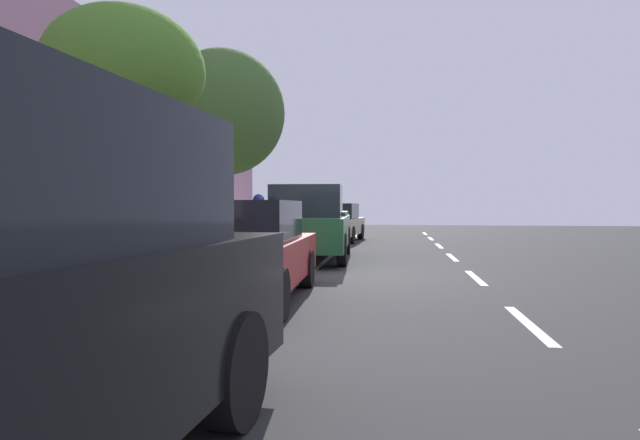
{
  "coord_description": "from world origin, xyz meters",
  "views": [
    {
      "loc": [
        -1.12,
        11.06,
        1.45
      ],
      "look_at": [
        0.54,
        -1.18,
        1.11
      ],
      "focal_mm": 30.05,
      "sensor_mm": 36.0,
      "label": 1
    }
  ],
  "objects_px": {
    "street_tree_mid_block": "(125,75)",
    "pedestrian_on_phone": "(44,229)",
    "parked_sedan_red_mid": "(242,251)",
    "parked_pickup_green_second": "(310,226)",
    "street_tree_near_cyclist": "(223,114)",
    "bicycle_at_curb": "(263,255)",
    "parked_sedan_tan_nearest": "(336,222)",
    "fire_hydrant": "(239,243)",
    "cyclist_with_backpack": "(258,224)"
  },
  "relations": [
    {
      "from": "fire_hydrant",
      "to": "parked_sedan_tan_nearest",
      "type": "bearing_deg",
      "value": -98.72
    },
    {
      "from": "bicycle_at_curb",
      "to": "street_tree_near_cyclist",
      "type": "bearing_deg",
      "value": -55.48
    },
    {
      "from": "street_tree_mid_block",
      "to": "pedestrian_on_phone",
      "type": "bearing_deg",
      "value": -10.48
    },
    {
      "from": "parked_pickup_green_second",
      "to": "cyclist_with_backpack",
      "type": "relative_size",
      "value": 3.19
    },
    {
      "from": "cyclist_with_backpack",
      "to": "street_tree_mid_block",
      "type": "height_order",
      "value": "street_tree_mid_block"
    },
    {
      "from": "parked_sedan_red_mid",
      "to": "cyclist_with_backpack",
      "type": "distance_m",
      "value": 3.72
    },
    {
      "from": "parked_sedan_red_mid",
      "to": "street_tree_mid_block",
      "type": "relative_size",
      "value": 0.98
    },
    {
      "from": "street_tree_near_cyclist",
      "to": "pedestrian_on_phone",
      "type": "xyz_separation_m",
      "value": [
        1.71,
        4.79,
        -2.78
      ]
    },
    {
      "from": "street_tree_mid_block",
      "to": "bicycle_at_curb",
      "type": "bearing_deg",
      "value": -120.8
    },
    {
      "from": "fire_hydrant",
      "to": "street_tree_mid_block",
      "type": "bearing_deg",
      "value": 79.66
    },
    {
      "from": "bicycle_at_curb",
      "to": "street_tree_near_cyclist",
      "type": "height_order",
      "value": "street_tree_near_cyclist"
    },
    {
      "from": "parked_pickup_green_second",
      "to": "fire_hydrant",
      "type": "height_order",
      "value": "parked_pickup_green_second"
    },
    {
      "from": "parked_pickup_green_second",
      "to": "fire_hydrant",
      "type": "relative_size",
      "value": 6.42
    },
    {
      "from": "pedestrian_on_phone",
      "to": "fire_hydrant",
      "type": "bearing_deg",
      "value": -123.32
    },
    {
      "from": "parked_sedan_tan_nearest",
      "to": "bicycle_at_curb",
      "type": "relative_size",
      "value": 3.4
    },
    {
      "from": "bicycle_at_curb",
      "to": "fire_hydrant",
      "type": "distance_m",
      "value": 1.58
    },
    {
      "from": "cyclist_with_backpack",
      "to": "street_tree_mid_block",
      "type": "distance_m",
      "value": 4.33
    },
    {
      "from": "parked_sedan_red_mid",
      "to": "bicycle_at_curb",
      "type": "xyz_separation_m",
      "value": [
        0.47,
        -3.18,
        -0.36
      ]
    },
    {
      "from": "parked_pickup_green_second",
      "to": "cyclist_with_backpack",
      "type": "height_order",
      "value": "parked_pickup_green_second"
    },
    {
      "from": "street_tree_near_cyclist",
      "to": "cyclist_with_backpack",
      "type": "bearing_deg",
      "value": 126.57
    },
    {
      "from": "parked_pickup_green_second",
      "to": "street_tree_mid_block",
      "type": "xyz_separation_m",
      "value": [
        2.2,
        5.73,
        2.68
      ]
    },
    {
      "from": "parked_sedan_tan_nearest",
      "to": "cyclist_with_backpack",
      "type": "relative_size",
      "value": 2.66
    },
    {
      "from": "cyclist_with_backpack",
      "to": "pedestrian_on_phone",
      "type": "height_order",
      "value": "pedestrian_on_phone"
    },
    {
      "from": "bicycle_at_curb",
      "to": "street_tree_near_cyclist",
      "type": "distance_m",
      "value": 4.47
    },
    {
      "from": "parked_sedan_tan_nearest",
      "to": "fire_hydrant",
      "type": "xyz_separation_m",
      "value": [
        1.39,
        9.08,
        -0.2
      ]
    },
    {
      "from": "bicycle_at_curb",
      "to": "street_tree_near_cyclist",
      "type": "relative_size",
      "value": 0.25
    },
    {
      "from": "parked_pickup_green_second",
      "to": "parked_sedan_red_mid",
      "type": "xyz_separation_m",
      "value": [
        0.1,
        6.17,
        -0.15
      ]
    },
    {
      "from": "parked_sedan_tan_nearest",
      "to": "fire_hydrant",
      "type": "relative_size",
      "value": 5.37
    },
    {
      "from": "street_tree_near_cyclist",
      "to": "fire_hydrant",
      "type": "height_order",
      "value": "street_tree_near_cyclist"
    },
    {
      "from": "cyclist_with_backpack",
      "to": "pedestrian_on_phone",
      "type": "xyz_separation_m",
      "value": [
        3.12,
        2.89,
        0.01
      ]
    },
    {
      "from": "street_tree_near_cyclist",
      "to": "pedestrian_on_phone",
      "type": "distance_m",
      "value": 5.8
    },
    {
      "from": "parked_sedan_tan_nearest",
      "to": "street_tree_mid_block",
      "type": "xyz_separation_m",
      "value": [
        2.13,
        13.11,
        2.83
      ]
    },
    {
      "from": "bicycle_at_curb",
      "to": "fire_hydrant",
      "type": "relative_size",
      "value": 1.58
    },
    {
      "from": "parked_pickup_green_second",
      "to": "street_tree_near_cyclist",
      "type": "bearing_deg",
      "value": 15.76
    },
    {
      "from": "parked_sedan_red_mid",
      "to": "fire_hydrant",
      "type": "relative_size",
      "value": 5.29
    },
    {
      "from": "bicycle_at_curb",
      "to": "street_tree_near_cyclist",
      "type": "xyz_separation_m",
      "value": [
        1.63,
        -2.37,
        3.43
      ]
    },
    {
      "from": "parked_pickup_green_second",
      "to": "cyclist_with_backpack",
      "type": "distance_m",
      "value": 2.65
    },
    {
      "from": "pedestrian_on_phone",
      "to": "fire_hydrant",
      "type": "height_order",
      "value": "pedestrian_on_phone"
    },
    {
      "from": "bicycle_at_curb",
      "to": "pedestrian_on_phone",
      "type": "distance_m",
      "value": 4.17
    },
    {
      "from": "parked_sedan_tan_nearest",
      "to": "cyclist_with_backpack",
      "type": "height_order",
      "value": "cyclist_with_backpack"
    },
    {
      "from": "parked_pickup_green_second",
      "to": "street_tree_near_cyclist",
      "type": "height_order",
      "value": "street_tree_near_cyclist"
    },
    {
      "from": "bicycle_at_curb",
      "to": "parked_sedan_red_mid",
      "type": "bearing_deg",
      "value": 98.32
    },
    {
      "from": "parked_sedan_red_mid",
      "to": "street_tree_mid_block",
      "type": "height_order",
      "value": "street_tree_mid_block"
    },
    {
      "from": "parked_pickup_green_second",
      "to": "parked_sedan_red_mid",
      "type": "relative_size",
      "value": 1.21
    },
    {
      "from": "pedestrian_on_phone",
      "to": "parked_sedan_red_mid",
      "type": "bearing_deg",
      "value": 168.66
    },
    {
      "from": "parked_sedan_red_mid",
      "to": "street_tree_near_cyclist",
      "type": "height_order",
      "value": "street_tree_near_cyclist"
    },
    {
      "from": "pedestrian_on_phone",
      "to": "street_tree_near_cyclist",
      "type": "bearing_deg",
      "value": -109.6
    },
    {
      "from": "parked_pickup_green_second",
      "to": "bicycle_at_curb",
      "type": "relative_size",
      "value": 4.07
    },
    {
      "from": "pedestrian_on_phone",
      "to": "fire_hydrant",
      "type": "relative_size",
      "value": 1.92
    },
    {
      "from": "parked_sedan_tan_nearest",
      "to": "bicycle_at_curb",
      "type": "bearing_deg",
      "value": 87.26
    }
  ]
}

